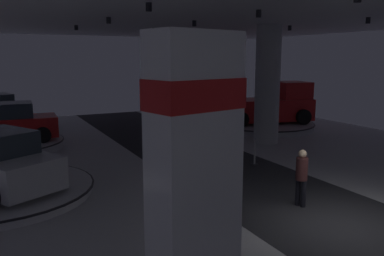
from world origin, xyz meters
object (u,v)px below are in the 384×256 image
display_platform_deep_right (202,109)px  visitor_walking_far (236,157)px  pickup_truck_deep_right (198,95)px  column_right (267,85)px  brand_sign_pylon (194,207)px  display_platform_far_left (8,145)px  display_platform_far_right (263,125)px  visitor_walking_near (302,174)px  display_car_far_left (7,124)px  pickup_truck_far_right (269,106)px

display_platform_deep_right → visitor_walking_far: 17.18m
pickup_truck_deep_right → visitor_walking_far: pickup_truck_deep_right is taller
column_right → brand_sign_pylon: column_right is taller
display_platform_deep_right → display_platform_far_left: display_platform_far_left is taller
display_platform_deep_right → pickup_truck_deep_right: pickup_truck_deep_right is taller
column_right → display_platform_far_right: column_right is taller
column_right → visitor_walking_near: (-4.20, -7.12, -1.84)m
pickup_truck_deep_right → display_car_far_left: size_ratio=1.32×
pickup_truck_far_right → display_car_far_left: 13.64m
display_platform_far_left → display_platform_far_right: bearing=-3.7°
pickup_truck_far_right → display_platform_deep_right: bearing=91.0°
visitor_walking_near → pickup_truck_far_right: bearing=56.5°
brand_sign_pylon → display_platform_far_left: 15.22m
pickup_truck_deep_right → display_platform_far_left: 15.00m
column_right → pickup_truck_far_right: size_ratio=0.98×
column_right → pickup_truck_far_right: 4.27m
display_car_far_left → visitor_walking_near: bearing=-58.4°
display_platform_deep_right → display_platform_far_right: display_platform_far_right is taller
column_right → display_platform_far_left: column_right is taller
brand_sign_pylon → display_platform_far_left: size_ratio=0.91×
display_car_far_left → visitor_walking_far: size_ratio=2.71×
column_right → display_car_far_left: (-11.05, 4.03, -1.62)m
brand_sign_pylon → pickup_truck_deep_right: size_ratio=0.76×
visitor_walking_far → display_platform_far_left: bearing=126.1°
column_right → display_platform_far_left: bearing=160.0°
brand_sign_pylon → visitor_walking_near: 6.63m
display_platform_far_left → visitor_walking_near: 13.12m
brand_sign_pylon → visitor_walking_near: (5.24, 3.85, -1.33)m
visitor_walking_near → brand_sign_pylon: bearing=-143.7°
column_right → visitor_walking_far: 6.90m
display_platform_deep_right → pickup_truck_far_right: (0.13, -7.84, 1.10)m
pickup_truck_deep_right → display_platform_far_left: pickup_truck_deep_right is taller
display_platform_far_left → pickup_truck_far_right: bearing=-3.9°
display_platform_far_left → visitor_walking_near: bearing=-58.3°
column_right → visitor_walking_far: (-4.74, -4.66, -1.84)m
column_right → pickup_truck_far_right: bearing=50.5°
brand_sign_pylon → pickup_truck_deep_right: 24.89m
column_right → visitor_walking_near: bearing=-120.6°
display_car_far_left → visitor_walking_far: 10.75m
column_right → display_platform_far_right: 4.65m
display_platform_far_right → visitor_walking_far: bearing=-131.7°
pickup_truck_far_right → visitor_walking_far: size_ratio=3.54×
display_platform_deep_right → visitor_walking_near: bearing=-110.2°
brand_sign_pylon → column_right: bearing=49.3°
display_platform_far_left → brand_sign_pylon: bearing=-83.7°
pickup_truck_deep_right → pickup_truck_far_right: 7.98m
pickup_truck_far_right → visitor_walking_far: 10.65m
display_platform_far_right → pickup_truck_far_right: pickup_truck_far_right is taller
visitor_walking_far → display_platform_far_right: bearing=48.3°
visitor_walking_near → display_platform_far_left: bearing=121.7°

